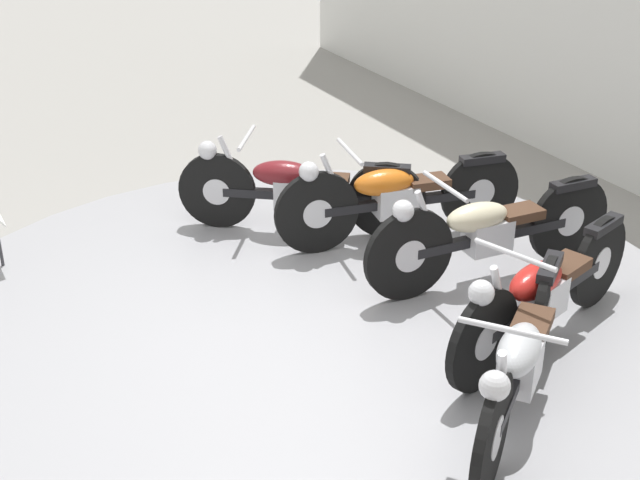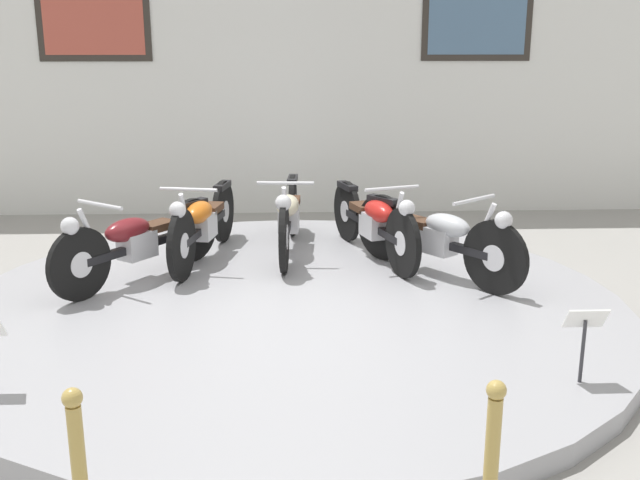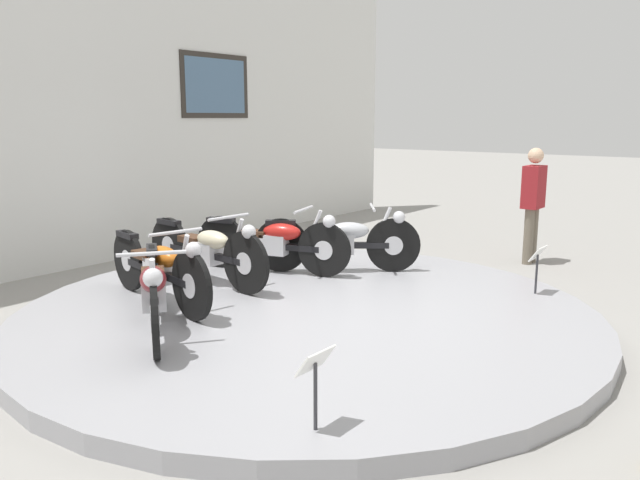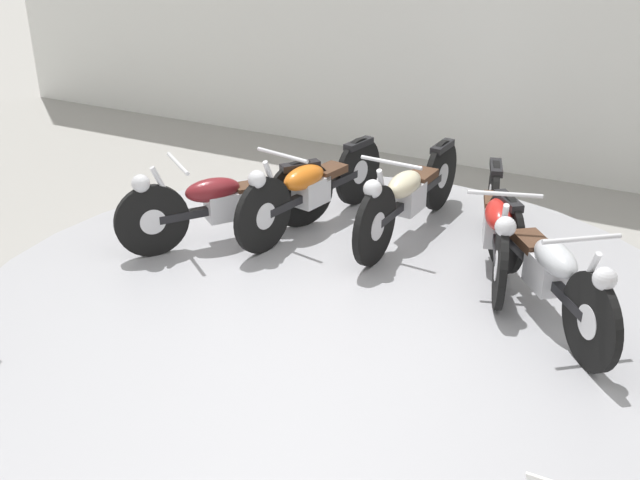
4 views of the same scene
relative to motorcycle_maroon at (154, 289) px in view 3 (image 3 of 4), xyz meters
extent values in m
plane|color=gray|center=(1.36, -0.59, -0.53)|extent=(60.00, 60.00, 0.00)
cylinder|color=#99999E|center=(1.36, -0.59, -0.46)|extent=(5.61, 5.61, 0.15)
cube|color=silver|center=(1.36, 3.35, 1.72)|extent=(14.00, 0.20, 4.50)
cube|color=#2D2823|center=(3.76, 3.24, 1.94)|extent=(1.40, 0.02, 1.00)
cube|color=slate|center=(3.76, 3.23, 1.94)|extent=(1.24, 0.02, 0.84)
cylinder|color=black|center=(-0.38, -0.51, -0.07)|extent=(0.42, 0.54, 0.62)
cylinder|color=silver|center=(-0.38, -0.51, -0.07)|extent=(0.18, 0.21, 0.22)
cylinder|color=black|center=(0.43, 0.58, -0.07)|extent=(0.42, 0.54, 0.62)
cylinder|color=silver|center=(0.43, 0.58, -0.07)|extent=(0.18, 0.21, 0.22)
cube|color=black|center=(0.03, 0.03, -0.07)|extent=(0.79, 1.04, 0.07)
cube|color=silver|center=(0.00, 0.00, -0.05)|extent=(0.35, 0.38, 0.24)
ellipsoid|color=maroon|center=(-0.06, -0.08, 0.11)|extent=(0.46, 0.52, 0.20)
cube|color=#472D1E|center=(0.16, 0.21, 0.07)|extent=(0.35, 0.38, 0.07)
cube|color=black|center=(0.43, 0.58, 0.20)|extent=(0.29, 0.35, 0.06)
cylinder|color=silver|center=(-0.29, -0.39, 0.13)|extent=(0.18, 0.23, 0.54)
cylinder|color=silver|center=(-0.22, -0.30, 0.39)|extent=(0.45, 0.35, 0.03)
sphere|color=silver|center=(-0.41, -0.56, 0.27)|extent=(0.15, 0.15, 0.15)
cylinder|color=black|center=(0.40, -0.02, -0.05)|extent=(0.18, 0.65, 0.65)
cylinder|color=silver|center=(0.40, -0.02, -0.05)|extent=(0.11, 0.24, 0.23)
cylinder|color=black|center=(0.66, 1.30, -0.05)|extent=(0.18, 0.65, 0.65)
cylinder|color=silver|center=(0.66, 1.30, -0.05)|extent=(0.11, 0.24, 0.23)
cube|color=black|center=(0.53, 0.64, -0.05)|extent=(0.31, 1.23, 0.07)
cube|color=silver|center=(0.52, 0.60, -0.03)|extent=(0.26, 0.35, 0.24)
ellipsoid|color=#D16619|center=(0.50, 0.50, 0.13)|extent=(0.31, 0.51, 0.20)
cube|color=#472D1E|center=(0.57, 0.86, 0.09)|extent=(0.26, 0.35, 0.07)
cube|color=black|center=(0.66, 1.30, 0.23)|extent=(0.17, 0.37, 0.06)
cylinder|color=silver|center=(0.43, 0.12, 0.15)|extent=(0.09, 0.25, 0.54)
cylinder|color=silver|center=(0.45, 0.23, 0.41)|extent=(0.54, 0.13, 0.03)
sphere|color=silver|center=(0.39, -0.08, 0.29)|extent=(0.15, 0.15, 0.15)
cylinder|color=black|center=(1.32, 0.20, -0.04)|extent=(0.10, 0.67, 0.67)
cylinder|color=silver|center=(1.32, 0.20, -0.04)|extent=(0.08, 0.24, 0.23)
cylinder|color=black|center=(1.40, 1.55, -0.04)|extent=(0.10, 0.67, 0.67)
cylinder|color=silver|center=(1.40, 1.55, -0.04)|extent=(0.08, 0.24, 0.23)
cube|color=black|center=(1.36, 0.87, -0.04)|extent=(0.15, 1.24, 0.07)
cube|color=silver|center=(1.36, 0.83, -0.02)|extent=(0.22, 0.33, 0.24)
ellipsoid|color=beige|center=(1.35, 0.73, 0.14)|extent=(0.25, 0.49, 0.20)
cube|color=#472D1E|center=(1.37, 1.09, 0.10)|extent=(0.22, 0.33, 0.07)
cube|color=black|center=(1.40, 1.55, 0.24)|extent=(0.12, 0.37, 0.06)
cylinder|color=silver|center=(1.33, 0.35, 0.16)|extent=(0.06, 0.25, 0.54)
cylinder|color=silver|center=(1.33, 0.46, 0.42)|extent=(0.54, 0.07, 0.03)
sphere|color=silver|center=(1.31, 0.14, 0.30)|extent=(0.15, 0.15, 0.15)
cylinder|color=black|center=(2.40, 0.00, -0.06)|extent=(0.25, 0.63, 0.64)
cylinder|color=silver|center=(2.40, 0.00, -0.06)|extent=(0.13, 0.23, 0.22)
cylinder|color=black|center=(1.99, 1.28, -0.06)|extent=(0.25, 0.63, 0.64)
cylinder|color=silver|center=(1.99, 1.28, -0.06)|extent=(0.13, 0.23, 0.22)
cube|color=black|center=(2.19, 0.64, -0.06)|extent=(0.44, 1.20, 0.07)
cube|color=silver|center=(2.20, 0.60, -0.04)|extent=(0.29, 0.37, 0.24)
ellipsoid|color=red|center=(2.23, 0.51, 0.12)|extent=(0.36, 0.52, 0.20)
cube|color=#472D1E|center=(2.12, 0.85, 0.08)|extent=(0.29, 0.37, 0.07)
cube|color=black|center=(1.99, 1.28, 0.22)|extent=(0.20, 0.37, 0.06)
cylinder|color=silver|center=(2.35, 0.14, 0.14)|extent=(0.12, 0.25, 0.54)
cylinder|color=silver|center=(2.32, 0.24, 0.40)|extent=(0.52, 0.19, 0.03)
sphere|color=silver|center=(2.41, -0.06, 0.28)|extent=(0.15, 0.15, 0.15)
cylinder|color=black|center=(3.11, -0.50, -0.05)|extent=(0.44, 0.54, 0.65)
cylinder|color=silver|center=(3.11, -0.50, -0.05)|extent=(0.19, 0.22, 0.23)
cylinder|color=black|center=(2.28, 0.57, -0.05)|extent=(0.44, 0.54, 0.65)
cylinder|color=silver|center=(2.28, 0.57, -0.05)|extent=(0.19, 0.22, 0.23)
cube|color=black|center=(2.70, 0.03, -0.05)|extent=(0.82, 1.02, 0.07)
cube|color=silver|center=(2.72, 0.00, -0.03)|extent=(0.35, 0.38, 0.24)
ellipsoid|color=#B2B5BA|center=(2.78, -0.08, 0.13)|extent=(0.47, 0.51, 0.20)
cube|color=#472D1E|center=(2.56, 0.21, 0.09)|extent=(0.35, 0.38, 0.07)
cube|color=black|center=(2.28, 0.57, 0.22)|extent=(0.30, 0.34, 0.06)
cylinder|color=silver|center=(3.02, -0.38, 0.15)|extent=(0.19, 0.22, 0.54)
cylinder|color=silver|center=(2.95, -0.29, 0.41)|extent=(0.44, 0.36, 0.03)
sphere|color=silver|center=(3.15, -0.54, 0.29)|extent=(0.15, 0.15, 0.15)
cylinder|color=#333338|center=(-0.51, -2.19, -0.17)|extent=(0.02, 0.02, 0.42)
cube|color=white|center=(-0.51, -2.19, 0.06)|extent=(0.26, 0.11, 0.15)
cylinder|color=#333338|center=(3.23, -2.19, -0.17)|extent=(0.02, 0.02, 0.42)
cube|color=white|center=(3.23, -2.19, 0.06)|extent=(0.26, 0.11, 0.15)
cylinder|color=#6B6051|center=(5.15, -1.40, -0.15)|extent=(0.13, 0.13, 0.77)
cylinder|color=#6B6051|center=(5.31, -1.40, -0.15)|extent=(0.13, 0.13, 0.77)
cube|color=maroon|center=(5.23, -1.40, 0.53)|extent=(0.36, 0.22, 0.58)
sphere|color=beige|center=(5.23, -1.40, 0.95)|extent=(0.21, 0.21, 0.21)
camera|label=1|loc=(5.77, -2.88, 2.74)|focal=50.00mm
camera|label=2|loc=(1.39, -6.51, 1.78)|focal=42.00mm
camera|label=3|loc=(-3.19, -4.33, 1.45)|focal=35.00mm
camera|label=4|loc=(3.45, -4.88, 2.44)|focal=42.00mm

